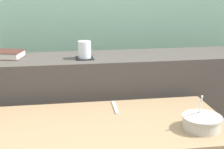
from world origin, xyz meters
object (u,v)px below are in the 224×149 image
at_px(closed_book, 7,54).
at_px(fork_utensil, 115,107).
at_px(coaster_square, 85,58).
at_px(breakfast_table, 99,146).
at_px(juice_glass, 85,50).
at_px(soup_bowl, 202,122).

relative_size(closed_book, fork_utensil, 1.22).
relative_size(coaster_square, fork_utensil, 0.59).
bearing_deg(coaster_square, closed_book, 168.38).
xyz_separation_m(breakfast_table, juice_glass, (-0.02, 0.48, 0.36)).
height_order(coaster_square, closed_book, closed_book).
xyz_separation_m(coaster_square, fork_utensil, (0.13, -0.30, -0.20)).
bearing_deg(fork_utensil, juice_glass, 114.58).
distance_m(juice_glass, closed_book, 0.46).
bearing_deg(soup_bowl, breakfast_table, 164.34).
bearing_deg(closed_book, coaster_square, -11.62).
distance_m(coaster_square, soup_bowl, 0.79).
bearing_deg(coaster_square, juice_glass, 0.00).
xyz_separation_m(breakfast_table, coaster_square, (-0.02, 0.48, 0.31)).
distance_m(soup_bowl, fork_utensil, 0.46).
bearing_deg(fork_utensil, closed_book, 147.07).
bearing_deg(closed_book, breakfast_table, -50.58).
xyz_separation_m(juice_glass, soup_bowl, (0.47, -0.61, -0.21)).
height_order(breakfast_table, fork_utensil, fork_utensil).
relative_size(coaster_square, closed_book, 0.48).
distance_m(breakfast_table, juice_glass, 0.60).
bearing_deg(closed_book, fork_utensil, -34.38).
height_order(juice_glass, soup_bowl, juice_glass).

